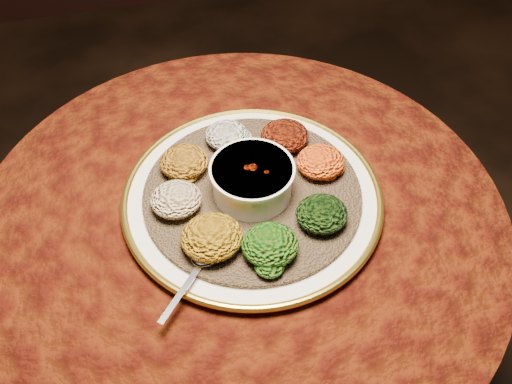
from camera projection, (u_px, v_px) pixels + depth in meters
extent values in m
plane|color=black|center=(246.00, 379.00, 1.57)|extent=(4.00, 4.00, 0.00)
cylinder|color=black|center=(245.00, 376.00, 1.56)|extent=(0.44, 0.44, 0.04)
cylinder|color=black|center=(243.00, 319.00, 1.32)|extent=(0.12, 0.12, 0.68)
cylinder|color=black|center=(240.00, 224.00, 1.04)|extent=(0.80, 0.80, 0.04)
cylinder|color=#401305|center=(242.00, 268.00, 1.15)|extent=(0.93, 0.93, 0.34)
cylinder|color=#401305|center=(240.00, 215.00, 1.02)|extent=(0.96, 0.96, 0.01)
cylinder|color=white|center=(252.00, 199.00, 1.03)|extent=(0.52, 0.52, 0.02)
torus|color=gold|center=(252.00, 196.00, 1.02)|extent=(0.47, 0.47, 0.01)
cylinder|color=brown|center=(252.00, 193.00, 1.02)|extent=(0.45, 0.45, 0.01)
cylinder|color=white|center=(252.00, 180.00, 0.99)|extent=(0.14, 0.14, 0.06)
cylinder|color=white|center=(252.00, 169.00, 0.97)|extent=(0.15, 0.15, 0.01)
cylinder|color=#541804|center=(252.00, 173.00, 0.98)|extent=(0.12, 0.12, 0.01)
ellipsoid|color=silver|center=(205.00, 258.00, 0.91)|extent=(0.04, 0.03, 0.01)
cube|color=silver|center=(182.00, 292.00, 0.87)|extent=(0.09, 0.10, 0.00)
ellipsoid|color=silver|center=(226.00, 135.00, 1.08)|extent=(0.08, 0.08, 0.04)
ellipsoid|color=black|center=(285.00, 136.00, 1.08)|extent=(0.09, 0.09, 0.04)
ellipsoid|color=#AC5B0E|center=(320.00, 162.00, 1.03)|extent=(0.09, 0.08, 0.04)
ellipsoid|color=black|center=(322.00, 214.00, 0.95)|extent=(0.09, 0.08, 0.04)
ellipsoid|color=#A9400A|center=(270.00, 245.00, 0.91)|extent=(0.09, 0.09, 0.04)
ellipsoid|color=#B1720F|center=(212.00, 237.00, 0.92)|extent=(0.10, 0.10, 0.05)
ellipsoid|color=maroon|center=(176.00, 199.00, 0.97)|extent=(0.09, 0.08, 0.04)
ellipsoid|color=#A56213|center=(184.00, 162.00, 1.03)|extent=(0.09, 0.09, 0.04)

